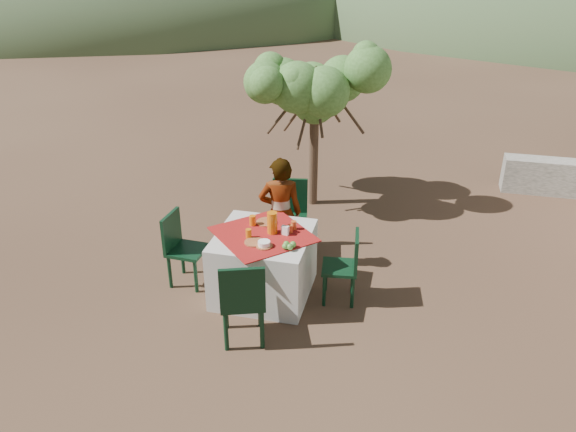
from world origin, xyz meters
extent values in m
plane|color=#392419|center=(0.00, 0.00, 0.00)|extent=(160.00, 160.00, 0.00)
cube|color=silver|center=(-0.61, -0.35, 0.38)|extent=(1.02, 1.02, 0.75)
cube|color=#A31719|center=(-0.61, -0.35, 0.76)|extent=(1.30, 1.30, 0.01)
cylinder|color=black|center=(-0.69, 0.38, 0.23)|extent=(0.05, 0.05, 0.47)
cylinder|color=black|center=(-0.34, 0.44, 0.23)|extent=(0.05, 0.05, 0.47)
cylinder|color=black|center=(-0.75, 0.73, 0.23)|extent=(0.05, 0.05, 0.47)
cylinder|color=black|center=(-0.40, 0.79, 0.23)|extent=(0.05, 0.05, 0.47)
cube|color=black|center=(-0.54, 0.59, 0.47)|extent=(0.50, 0.50, 0.04)
cube|color=black|center=(-0.57, 0.78, 0.72)|extent=(0.44, 0.11, 0.46)
cylinder|color=black|center=(-0.48, -0.96, 0.23)|extent=(0.05, 0.05, 0.46)
cylinder|color=black|center=(-0.81, -1.07, 0.23)|extent=(0.05, 0.05, 0.46)
cylinder|color=black|center=(-0.36, -1.29, 0.23)|extent=(0.05, 0.05, 0.46)
cylinder|color=black|center=(-0.69, -1.41, 0.23)|extent=(0.05, 0.05, 0.46)
cube|color=black|center=(-0.59, -1.18, 0.46)|extent=(0.55, 0.55, 0.04)
cube|color=black|center=(-0.52, -1.37, 0.71)|extent=(0.42, 0.18, 0.45)
cylinder|color=black|center=(-1.36, -0.53, 0.22)|extent=(0.04, 0.04, 0.43)
cylinder|color=black|center=(-1.34, -0.21, 0.22)|extent=(0.04, 0.04, 0.43)
cylinder|color=black|center=(-1.69, -0.51, 0.22)|extent=(0.04, 0.04, 0.43)
cylinder|color=black|center=(-1.67, -0.19, 0.22)|extent=(0.04, 0.04, 0.43)
cube|color=black|center=(-1.52, -0.36, 0.43)|extent=(0.43, 0.43, 0.04)
cube|color=black|center=(-1.70, -0.35, 0.66)|extent=(0.06, 0.40, 0.42)
cylinder|color=black|center=(0.07, -0.14, 0.20)|extent=(0.04, 0.04, 0.41)
cylinder|color=black|center=(0.10, -0.45, 0.20)|extent=(0.04, 0.04, 0.41)
cylinder|color=black|center=(0.37, -0.11, 0.20)|extent=(0.04, 0.04, 0.41)
cylinder|color=black|center=(0.41, -0.41, 0.20)|extent=(0.04, 0.04, 0.41)
cube|color=black|center=(0.24, -0.28, 0.41)|extent=(0.42, 0.42, 0.04)
cube|color=black|center=(0.41, -0.26, 0.62)|extent=(0.08, 0.38, 0.40)
imported|color=#8C6651|center=(-0.57, 0.28, 0.71)|extent=(0.59, 0.47, 1.41)
cylinder|color=#4D3826|center=(-0.54, 2.14, 0.79)|extent=(0.14, 0.14, 1.58)
sphere|color=#376224|center=(-0.54, 2.14, 1.58)|extent=(0.68, 0.68, 0.68)
sphere|color=#376224|center=(0.08, 2.14, 1.75)|extent=(0.63, 0.63, 0.63)
sphere|color=#376224|center=(-1.11, 2.26, 1.69)|extent=(0.59, 0.59, 0.59)
sphere|color=#376224|center=(-0.43, 2.76, 1.80)|extent=(0.61, 0.61, 0.61)
sphere|color=#376224|center=(-0.49, 1.58, 1.63)|extent=(0.54, 0.54, 0.54)
cylinder|color=brown|center=(-0.64, -0.09, 0.77)|extent=(0.24, 0.24, 0.01)
cylinder|color=brown|center=(-0.64, -0.57, 0.77)|extent=(0.21, 0.21, 0.01)
cylinder|color=orange|center=(-0.78, -0.18, 0.82)|extent=(0.07, 0.07, 0.12)
cylinder|color=orange|center=(-0.73, -0.48, 0.81)|extent=(0.06, 0.06, 0.10)
cylinder|color=orange|center=(-0.51, -0.31, 0.88)|extent=(0.11, 0.11, 0.24)
cylinder|color=brown|center=(-0.52, -0.62, 0.77)|extent=(0.18, 0.18, 0.01)
cylinder|color=white|center=(-0.52, -0.62, 0.80)|extent=(0.13, 0.13, 0.05)
cylinder|color=#C85223|center=(-0.33, -0.26, 0.81)|extent=(0.06, 0.06, 0.09)
cylinder|color=#C85223|center=(-0.31, -0.17, 0.81)|extent=(0.06, 0.06, 0.10)
cube|color=white|center=(-0.37, -0.31, 0.81)|extent=(0.09, 0.06, 0.10)
sphere|color=#529134|center=(-0.29, -0.57, 0.80)|extent=(0.07, 0.07, 0.07)
sphere|color=#529134|center=(-0.22, -0.57, 0.80)|extent=(0.07, 0.07, 0.07)
sphere|color=#529134|center=(-0.24, -0.62, 0.80)|extent=(0.07, 0.07, 0.07)
sphere|color=#529134|center=(-0.29, -0.62, 0.80)|extent=(0.07, 0.07, 0.07)
camera|label=1|loc=(0.93, -5.51, 3.67)|focal=35.00mm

